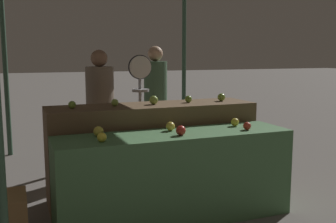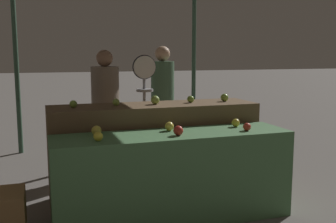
# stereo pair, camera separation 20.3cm
# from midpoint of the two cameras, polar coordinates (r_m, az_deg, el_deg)

# --- Properties ---
(ground_plane) EXTENTS (60.00, 60.00, 0.00)m
(ground_plane) POSITION_cam_midpoint_polar(r_m,az_deg,el_deg) (3.72, -0.57, -15.31)
(ground_plane) COLOR #66605B
(display_counter_front) EXTENTS (2.12, 0.55, 0.80)m
(display_counter_front) POSITION_cam_midpoint_polar(r_m,az_deg,el_deg) (3.58, -0.58, -9.45)
(display_counter_front) COLOR #4C7A4C
(display_counter_front) RESTS_ON ground_plane
(display_counter_back) EXTENTS (2.12, 0.55, 0.98)m
(display_counter_back) POSITION_cam_midpoint_polar(r_m,az_deg,el_deg) (4.09, -3.59, -5.81)
(display_counter_back) COLOR brown
(display_counter_back) RESTS_ON ground_plane
(apple_front_0) EXTENTS (0.08, 0.08, 0.08)m
(apple_front_0) POSITION_cam_midpoint_polar(r_m,az_deg,el_deg) (3.18, -11.39, -3.69)
(apple_front_0) COLOR gold
(apple_front_0) RESTS_ON display_counter_front
(apple_front_1) EXTENTS (0.09, 0.09, 0.09)m
(apple_front_1) POSITION_cam_midpoint_polar(r_m,az_deg,el_deg) (3.37, 0.15, -2.78)
(apple_front_1) COLOR #B72D23
(apple_front_1) RESTS_ON display_counter_front
(apple_front_2) EXTENTS (0.07, 0.07, 0.07)m
(apple_front_2) POSITION_cam_midpoint_polar(r_m,az_deg,el_deg) (3.67, 9.86, -2.09)
(apple_front_2) COLOR red
(apple_front_2) RESTS_ON display_counter_front
(apple_front_3) EXTENTS (0.09, 0.09, 0.09)m
(apple_front_3) POSITION_cam_midpoint_polar(r_m,az_deg,el_deg) (3.41, -11.76, -2.84)
(apple_front_3) COLOR gold
(apple_front_3) RESTS_ON display_counter_front
(apple_front_4) EXTENTS (0.08, 0.08, 0.08)m
(apple_front_4) POSITION_cam_midpoint_polar(r_m,az_deg,el_deg) (3.57, -1.33, -2.17)
(apple_front_4) COLOR yellow
(apple_front_4) RESTS_ON display_counter_front
(apple_front_5) EXTENTS (0.08, 0.08, 0.08)m
(apple_front_5) POSITION_cam_midpoint_polar(r_m,az_deg,el_deg) (3.84, 8.20, -1.55)
(apple_front_5) COLOR gold
(apple_front_5) RESTS_ON display_counter_front
(apple_back_0) EXTENTS (0.07, 0.07, 0.07)m
(apple_back_0) POSITION_cam_midpoint_polar(r_m,az_deg,el_deg) (3.82, -15.23, 0.95)
(apple_back_0) COLOR #7AA338
(apple_back_0) RESTS_ON display_counter_back
(apple_back_1) EXTENTS (0.07, 0.07, 0.07)m
(apple_back_1) POSITION_cam_midpoint_polar(r_m,az_deg,el_deg) (3.91, -9.20, 1.29)
(apple_back_1) COLOR #8EB247
(apple_back_1) RESTS_ON display_counter_back
(apple_back_2) EXTENTS (0.09, 0.09, 0.09)m
(apple_back_2) POSITION_cam_midpoint_polar(r_m,az_deg,el_deg) (4.00, -3.55, 1.67)
(apple_back_2) COLOR #8EB247
(apple_back_2) RESTS_ON display_counter_back
(apple_back_3) EXTENTS (0.07, 0.07, 0.07)m
(apple_back_3) POSITION_cam_midpoint_polar(r_m,az_deg,el_deg) (4.15, 1.58, 1.82)
(apple_back_3) COLOR #7AA338
(apple_back_3) RESTS_ON display_counter_back
(apple_back_4) EXTENTS (0.08, 0.08, 0.08)m
(apple_back_4) POSITION_cam_midpoint_polar(r_m,az_deg,el_deg) (4.30, 6.42, 2.07)
(apple_back_4) COLOR #84AD3D
(apple_back_4) RESTS_ON display_counter_back
(produce_scale) EXTENTS (0.28, 0.20, 1.48)m
(produce_scale) POSITION_cam_midpoint_polar(r_m,az_deg,el_deg) (4.63, -5.30, 3.17)
(produce_scale) COLOR #99999E
(produce_scale) RESTS_ON ground_plane
(person_vendor_at_scale) EXTENTS (0.37, 0.37, 1.54)m
(person_vendor_at_scale) POSITION_cam_midpoint_polar(r_m,az_deg,el_deg) (4.87, -10.99, 1.06)
(person_vendor_at_scale) COLOR #2D2D38
(person_vendor_at_scale) RESTS_ON ground_plane
(person_customer_left) EXTENTS (0.44, 0.44, 1.60)m
(person_customer_left) POSITION_cam_midpoint_polar(r_m,az_deg,el_deg) (5.55, -2.87, 2.51)
(person_customer_left) COLOR #2D2D38
(person_customer_left) RESTS_ON ground_plane
(wooden_crate_side) EXTENTS (0.40, 0.40, 0.40)m
(wooden_crate_side) POSITION_cam_midpoint_polar(r_m,az_deg,el_deg) (3.49, -24.70, -14.19)
(wooden_crate_side) COLOR #9E7547
(wooden_crate_side) RESTS_ON ground_plane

